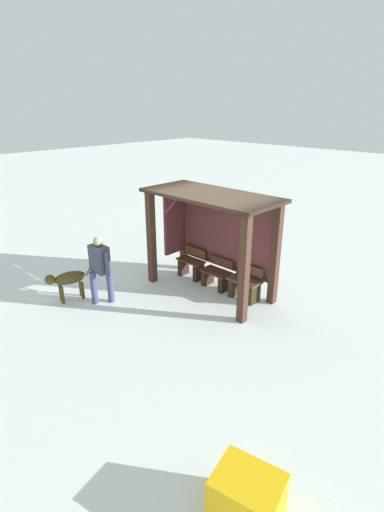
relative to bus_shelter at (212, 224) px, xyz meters
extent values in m
plane|color=white|center=(0.10, -0.20, -1.59)|extent=(60.00, 60.00, 0.00)
cube|color=#42291F|center=(-1.27, -0.75, -0.46)|extent=(0.16, 0.16, 2.25)
cube|color=#42291F|center=(1.47, -0.75, -0.46)|extent=(0.16, 0.16, 2.25)
cube|color=#42291F|center=(-1.27, 0.35, -0.46)|extent=(0.16, 0.16, 2.25)
cube|color=#42291F|center=(1.47, 0.35, -0.46)|extent=(0.16, 0.16, 2.25)
cube|color=black|center=(0.10, -0.20, 0.70)|extent=(3.07, 1.43, 0.07)
cube|color=brown|center=(0.10, 0.35, -0.27)|extent=(2.58, 0.08, 1.53)
cube|color=#42291F|center=(0.10, 0.33, -1.10)|extent=(2.58, 0.06, 0.08)
cube|color=brown|center=(-1.27, -0.01, -0.27)|extent=(0.08, 0.60, 1.53)
cube|color=#57341B|center=(-0.73, 0.05, -1.13)|extent=(0.73, 0.36, 0.03)
cube|color=#57341B|center=(-0.73, 0.21, -0.93)|extent=(0.69, 0.04, 0.20)
cube|color=#2F1E19|center=(-0.46, 0.05, -1.37)|extent=(0.12, 0.30, 0.44)
cube|color=#2F1E19|center=(-0.99, 0.05, -1.37)|extent=(0.12, 0.30, 0.44)
cube|color=#4B2C1F|center=(0.10, 0.05, -1.18)|extent=(0.73, 0.42, 0.04)
cube|color=#4B2C1F|center=(0.10, 0.24, -0.98)|extent=(0.69, 0.04, 0.20)
cube|color=#321F13|center=(0.37, 0.05, -1.39)|extent=(0.12, 0.36, 0.39)
cube|color=#321F13|center=(-0.16, 0.05, -1.39)|extent=(0.12, 0.36, 0.39)
cube|color=#4F3E24|center=(0.93, 0.05, -1.13)|extent=(0.73, 0.41, 0.05)
cube|color=#4F3E24|center=(0.93, 0.24, -0.93)|extent=(0.69, 0.04, 0.20)
cube|color=#2D2513|center=(1.20, 0.05, -1.37)|extent=(0.12, 0.35, 0.44)
cube|color=#2D2513|center=(0.67, 0.05, -1.37)|extent=(0.12, 0.35, 0.44)
cube|color=#3C4151|center=(-1.21, -2.24, -0.55)|extent=(0.45, 0.26, 0.59)
sphere|color=tan|center=(-1.21, -2.24, -0.15)|extent=(0.20, 0.20, 0.20)
cylinder|color=#424673|center=(-1.31, -2.39, -1.21)|extent=(0.14, 0.14, 0.75)
cylinder|color=#424673|center=(-1.11, -2.10, -1.21)|extent=(0.14, 0.14, 0.75)
cylinder|color=#3C4151|center=(-1.49, -2.24, -0.58)|extent=(0.09, 0.09, 0.53)
cylinder|color=#3C4151|center=(-0.94, -2.25, -0.58)|extent=(0.09, 0.09, 0.53)
ellipsoid|color=#493C1C|center=(-1.83, -2.65, -1.05)|extent=(0.43, 0.74, 0.28)
sphere|color=#493C1C|center=(-1.94, -3.06, -0.99)|extent=(0.21, 0.21, 0.21)
cylinder|color=#493C1C|center=(-1.72, -2.26, -1.01)|extent=(0.09, 0.16, 0.20)
cylinder|color=#493C1C|center=(-1.96, -2.85, -1.39)|extent=(0.07, 0.07, 0.40)
cylinder|color=#493C1C|center=(-1.81, -2.89, -1.39)|extent=(0.07, 0.07, 0.40)
cylinder|color=#493C1C|center=(-1.85, -2.41, -1.39)|extent=(0.07, 0.07, 0.40)
cylinder|color=#493C1C|center=(-1.69, -2.46, -1.39)|extent=(0.07, 0.07, 0.40)
cube|color=yellow|center=(3.91, -3.91, -1.30)|extent=(0.80, 0.70, 0.58)
camera|label=1|loc=(5.41, -6.30, 2.54)|focal=26.84mm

